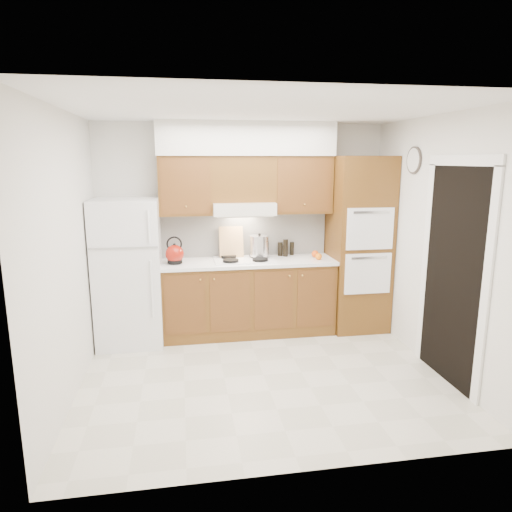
{
  "coord_description": "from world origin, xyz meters",
  "views": [
    {
      "loc": [
        -0.78,
        -4.24,
        2.15
      ],
      "look_at": [
        -0.0,
        0.45,
        1.15
      ],
      "focal_mm": 32.0,
      "sensor_mm": 36.0,
      "label": 1
    }
  ],
  "objects_px": {
    "fridge": "(129,272)",
    "oven_cabinet": "(358,244)",
    "stock_pot": "(259,246)",
    "kettle": "(175,254)"
  },
  "relations": [
    {
      "from": "fridge",
      "to": "stock_pot",
      "type": "distance_m",
      "value": 1.61
    },
    {
      "from": "fridge",
      "to": "oven_cabinet",
      "type": "relative_size",
      "value": 0.78
    },
    {
      "from": "fridge",
      "to": "oven_cabinet",
      "type": "xyz_separation_m",
      "value": [
        2.85,
        0.03,
        0.24
      ]
    },
    {
      "from": "oven_cabinet",
      "to": "kettle",
      "type": "distance_m",
      "value": 2.31
    },
    {
      "from": "oven_cabinet",
      "to": "stock_pot",
      "type": "bearing_deg",
      "value": 174.65
    },
    {
      "from": "kettle",
      "to": "stock_pot",
      "type": "relative_size",
      "value": 0.88
    },
    {
      "from": "fridge",
      "to": "stock_pot",
      "type": "bearing_deg",
      "value": 5.51
    },
    {
      "from": "oven_cabinet",
      "to": "kettle",
      "type": "relative_size",
      "value": 10.06
    },
    {
      "from": "fridge",
      "to": "kettle",
      "type": "bearing_deg",
      "value": 0.83
    },
    {
      "from": "stock_pot",
      "to": "fridge",
      "type": "bearing_deg",
      "value": -174.49
    }
  ]
}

